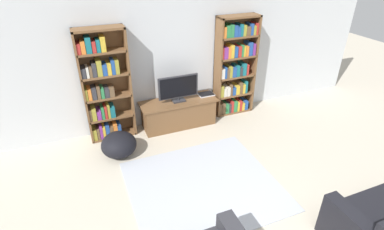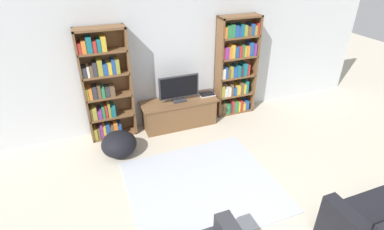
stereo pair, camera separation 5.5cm
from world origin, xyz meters
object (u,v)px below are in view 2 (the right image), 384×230
(tv_stand, at_px, (179,113))
(beanbag_ottoman, at_px, (119,144))
(laptop, at_px, (207,94))
(television, at_px, (179,88))
(bookshelf_right, at_px, (235,68))
(bookshelf_left, at_px, (104,87))

(tv_stand, bearing_deg, beanbag_ottoman, -156.52)
(tv_stand, height_order, laptop, laptop)
(tv_stand, xyz_separation_m, television, (-0.00, -0.02, 0.53))
(bookshelf_right, xyz_separation_m, television, (-1.23, -0.15, -0.18))
(bookshelf_right, bearing_deg, laptop, -171.63)
(laptop, bearing_deg, beanbag_ottoman, -162.55)
(bookshelf_left, height_order, tv_stand, bookshelf_left)
(television, bearing_deg, bookshelf_left, 173.24)
(bookshelf_left, relative_size, television, 2.61)
(laptop, bearing_deg, television, -174.75)
(tv_stand, relative_size, laptop, 4.85)
(laptop, bearing_deg, tv_stand, -176.63)
(bookshelf_right, height_order, tv_stand, bookshelf_right)
(beanbag_ottoman, bearing_deg, laptop, 17.45)
(laptop, bearing_deg, bookshelf_left, 176.97)
(bookshelf_left, relative_size, beanbag_ottoman, 3.41)
(tv_stand, bearing_deg, laptop, 3.37)
(bookshelf_right, relative_size, laptop, 6.59)
(television, distance_m, beanbag_ottoman, 1.48)
(laptop, height_order, beanbag_ottoman, laptop)
(laptop, xyz_separation_m, beanbag_ottoman, (-1.84, -0.58, -0.34))
(bookshelf_left, height_order, television, bookshelf_left)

